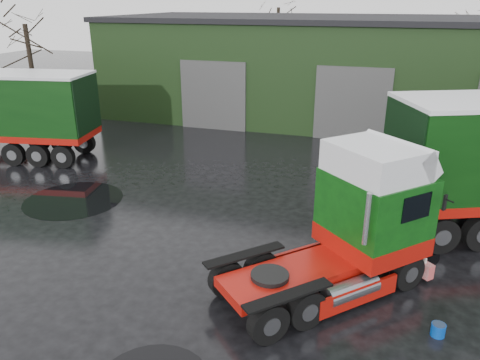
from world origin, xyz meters
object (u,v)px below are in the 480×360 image
hero_tractor (322,226)px  tree_left (29,54)px  wash_bucket (438,330)px  tree_back_a (278,30)px  tree_back_b (477,48)px  warehouse (362,68)px

hero_tractor → tree_left: 23.58m
wash_bucket → tree_left: size_ratio=0.04×
hero_tractor → tree_back_a: bearing=149.0°
tree_left → tree_back_b: 32.45m
warehouse → tree_left: bearing=-157.2°
hero_tractor → tree_back_a: tree_back_a is taller
tree_back_b → wash_bucket: bearing=-98.0°
tree_left → tree_back_a: 21.10m
hero_tractor → wash_bucket: hero_tractor is taller
tree_left → hero_tractor: bearing=-33.5°
warehouse → hero_tractor: 20.98m
hero_tractor → tree_back_b: 31.86m
warehouse → hero_tractor: bearing=-88.4°
tree_left → tree_back_a: size_ratio=0.89×
warehouse → tree_back_a: tree_back_a is taller
tree_left → warehouse: bearing=22.8°
wash_bucket → tree_back_a: size_ratio=0.03×
hero_tractor → tree_left: tree_left is taller
hero_tractor → tree_left: bearing=-169.9°
wash_bucket → tree_back_a: bearing=109.9°
hero_tractor → tree_left: size_ratio=0.74×
wash_bucket → tree_back_a: (-11.52, 31.84, 4.60)m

